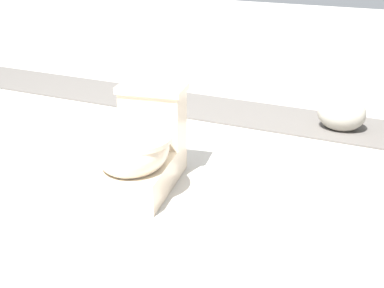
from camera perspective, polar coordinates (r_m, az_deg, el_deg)
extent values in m
plane|color=beige|center=(3.17, -5.99, -2.20)|extent=(14.00, 14.00, 0.00)
cube|color=#605B56|center=(3.93, 8.78, 2.78)|extent=(0.56, 8.00, 0.01)
cube|color=beige|center=(2.87, -5.43, -2.99)|extent=(0.65, 0.44, 0.17)
ellipsoid|color=beige|center=(2.72, -6.29, -0.51)|extent=(0.50, 0.43, 0.28)
cylinder|color=beige|center=(2.69, -6.34, 0.59)|extent=(0.45, 0.45, 0.03)
cube|color=beige|center=(2.96, -4.19, 2.80)|extent=(0.24, 0.37, 0.30)
cube|color=beige|center=(2.91, -4.29, 5.92)|extent=(0.26, 0.39, 0.04)
cylinder|color=silver|center=(2.88, -2.79, 6.27)|extent=(0.02, 0.02, 0.01)
ellipsoid|color=#ADA899|center=(3.77, 15.67, 3.20)|extent=(0.25, 0.33, 0.25)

